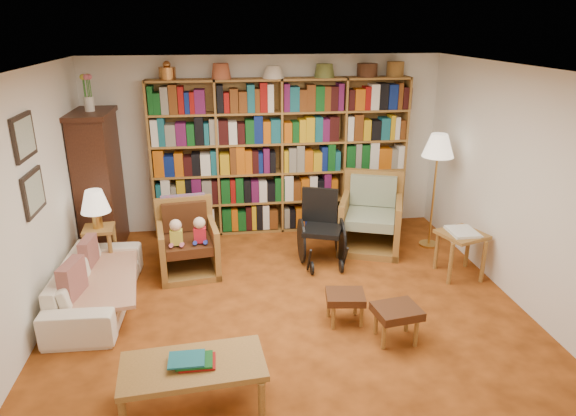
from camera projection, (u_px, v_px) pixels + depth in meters
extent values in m
plane|color=#AC531A|center=(290.00, 311.00, 5.49)|extent=(5.00, 5.00, 0.00)
plane|color=white|center=(290.00, 71.00, 4.63)|extent=(5.00, 5.00, 0.00)
plane|color=white|center=(266.00, 145.00, 7.39)|extent=(5.00, 0.00, 5.00)
plane|color=white|center=(354.00, 354.00, 2.73)|extent=(5.00, 0.00, 5.00)
plane|color=white|center=(22.00, 213.00, 4.75)|extent=(0.00, 5.00, 5.00)
plane|color=white|center=(526.00, 191.00, 5.37)|extent=(0.00, 5.00, 5.00)
cube|color=#A47133|center=(281.00, 157.00, 7.32)|extent=(3.60, 0.30, 2.20)
cube|color=#3D1F10|center=(100.00, 184.00, 6.76)|extent=(0.45, 0.90, 1.80)
cube|color=#3D1F10|center=(90.00, 114.00, 6.44)|extent=(0.50, 0.95, 0.06)
cylinder|color=silver|center=(89.00, 104.00, 6.40)|extent=(0.12, 0.12, 0.18)
cube|color=black|center=(24.00, 137.00, 4.81)|extent=(0.03, 0.52, 0.42)
cube|color=gray|center=(25.00, 137.00, 4.81)|extent=(0.01, 0.44, 0.34)
cube|color=black|center=(34.00, 193.00, 4.99)|extent=(0.03, 0.52, 0.42)
cube|color=gray|center=(35.00, 192.00, 5.00)|extent=(0.01, 0.44, 0.34)
imported|color=#EFE2CB|center=(96.00, 283.00, 5.54)|extent=(1.77, 0.74, 0.51)
cube|color=beige|center=(101.00, 280.00, 5.53)|extent=(0.92, 1.47, 0.04)
cube|color=maroon|center=(89.00, 254.00, 5.78)|extent=(0.14, 0.37, 0.36)
cube|color=maroon|center=(73.00, 284.00, 5.13)|extent=(0.20, 0.42, 0.40)
cube|color=#A47133|center=(99.00, 229.00, 6.15)|extent=(0.38, 0.38, 0.04)
cylinder|color=#A47133|center=(87.00, 257.00, 6.11)|extent=(0.05, 0.05, 0.56)
cylinder|color=#A47133|center=(111.00, 256.00, 6.14)|extent=(0.05, 0.05, 0.56)
cylinder|color=#A47133|center=(92.00, 248.00, 6.37)|extent=(0.05, 0.05, 0.56)
cylinder|color=#A47133|center=(115.00, 246.00, 6.40)|extent=(0.05, 0.05, 0.56)
cylinder|color=#C08F3D|center=(97.00, 220.00, 6.11)|extent=(0.12, 0.12, 0.19)
cone|color=#FBECCE|center=(95.00, 201.00, 6.03)|extent=(0.35, 0.35, 0.27)
cube|color=#A47133|center=(190.00, 269.00, 6.33)|extent=(0.79, 0.82, 0.08)
cube|color=#A47133|center=(162.00, 251.00, 6.20)|extent=(0.17, 0.73, 0.62)
cube|color=#A47133|center=(214.00, 248.00, 6.28)|extent=(0.17, 0.73, 0.62)
cube|color=#A47133|center=(189.00, 229.00, 6.50)|extent=(0.70, 0.17, 0.88)
cube|color=#452012|center=(188.00, 244.00, 6.19)|extent=(0.62, 0.68, 0.12)
cube|color=#452012|center=(188.00, 216.00, 6.37)|extent=(0.55, 0.17, 0.37)
cube|color=#B32F56|center=(188.00, 209.00, 6.44)|extent=(0.55, 0.13, 0.39)
cube|color=#A47133|center=(369.00, 245.00, 7.01)|extent=(1.04, 1.06, 0.09)
cube|color=#A47133|center=(344.00, 225.00, 6.86)|extent=(0.36, 0.81, 0.71)
cube|color=#A47133|center=(396.00, 222.00, 6.95)|extent=(0.36, 0.81, 0.71)
cube|color=#A47133|center=(363.00, 204.00, 7.20)|extent=(0.78, 0.36, 1.00)
cube|color=gray|center=(371.00, 218.00, 6.84)|extent=(0.82, 0.87, 0.13)
cube|color=gray|center=(366.00, 190.00, 7.05)|extent=(0.62, 0.32, 0.42)
cube|color=black|center=(323.00, 230.00, 6.43)|extent=(0.59, 0.59, 0.06)
cube|color=black|center=(320.00, 205.00, 6.55)|extent=(0.45, 0.20, 0.46)
cylinder|color=black|center=(301.00, 241.00, 6.55)|extent=(0.03, 0.57, 0.57)
cylinder|color=black|center=(340.00, 239.00, 6.61)|extent=(0.03, 0.57, 0.57)
cylinder|color=black|center=(312.00, 268.00, 6.27)|extent=(0.03, 0.16, 0.16)
cylinder|color=black|center=(341.00, 266.00, 6.32)|extent=(0.03, 0.16, 0.16)
cylinder|color=#C08F3D|center=(429.00, 244.00, 7.11)|extent=(0.26, 0.26, 0.03)
cylinder|color=#C08F3D|center=(433.00, 200.00, 6.89)|extent=(0.03, 0.03, 1.32)
cone|color=#FBECCE|center=(439.00, 145.00, 6.64)|extent=(0.41, 0.41, 0.30)
cube|color=#A47133|center=(462.00, 234.00, 6.10)|extent=(0.61, 0.61, 0.04)
cylinder|color=#A47133|center=(451.00, 264.00, 5.98)|extent=(0.05, 0.05, 0.52)
cylinder|color=#A47133|center=(483.00, 262.00, 6.03)|extent=(0.05, 0.05, 0.52)
cylinder|color=#A47133|center=(437.00, 250.00, 6.35)|extent=(0.05, 0.05, 0.52)
cylinder|color=#A47133|center=(468.00, 248.00, 6.41)|extent=(0.05, 0.05, 0.52)
cube|color=silver|center=(462.00, 232.00, 6.08)|extent=(0.41, 0.46, 0.03)
cube|color=#452012|center=(345.00, 297.00, 5.20)|extent=(0.43, 0.38, 0.08)
cylinder|color=#A47133|center=(333.00, 318.00, 5.13)|extent=(0.04, 0.04, 0.25)
cylinder|color=#A47133|center=(361.00, 316.00, 5.17)|extent=(0.04, 0.04, 0.25)
cylinder|color=#A47133|center=(329.00, 306.00, 5.35)|extent=(0.04, 0.04, 0.25)
cylinder|color=#A47133|center=(356.00, 304.00, 5.38)|extent=(0.04, 0.04, 0.25)
cube|color=#452012|center=(397.00, 311.00, 4.89)|extent=(0.47, 0.42, 0.08)
cylinder|color=#A47133|center=(384.00, 336.00, 4.82)|extent=(0.04, 0.04, 0.27)
cylinder|color=#A47133|center=(416.00, 334.00, 4.85)|extent=(0.04, 0.04, 0.27)
cylinder|color=#A47133|center=(376.00, 321.00, 5.05)|extent=(0.04, 0.04, 0.27)
cylinder|color=#A47133|center=(407.00, 319.00, 5.09)|extent=(0.04, 0.04, 0.27)
cube|color=#A47133|center=(193.00, 366.00, 4.02)|extent=(1.17, 0.66, 0.05)
cylinder|color=#A47133|center=(123.00, 415.00, 3.80)|extent=(0.06, 0.06, 0.35)
cylinder|color=#A47133|center=(262.00, 402.00, 3.93)|extent=(0.06, 0.06, 0.35)
cylinder|color=#A47133|center=(132.00, 374.00, 4.24)|extent=(0.06, 0.06, 0.35)
cylinder|color=#A47133|center=(257.00, 363.00, 4.37)|extent=(0.06, 0.06, 0.35)
cube|color=brown|center=(193.00, 361.00, 4.00)|extent=(0.30, 0.24, 0.05)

